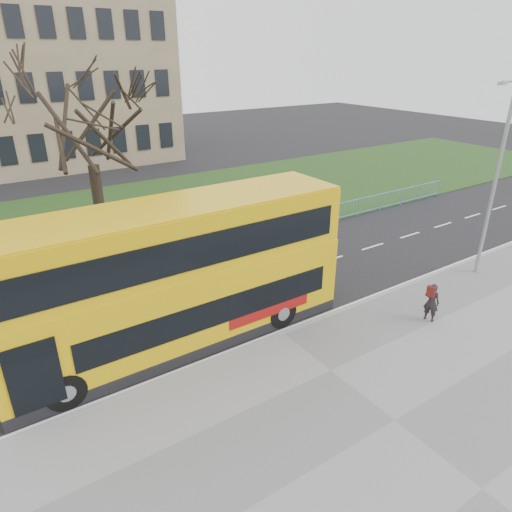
{
  "coord_description": "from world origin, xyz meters",
  "views": [
    {
      "loc": [
        -8.6,
        -12.69,
        9.5
      ],
      "look_at": [
        0.51,
        1.0,
        2.12
      ],
      "focal_mm": 32.0,
      "sensor_mm": 36.0,
      "label": 1
    }
  ],
  "objects": [
    {
      "name": "bare_tree",
      "position": [
        -3.0,
        10.0,
        5.31
      ],
      "size": [
        7.33,
        7.33,
        10.47
      ],
      "primitive_type": null,
      "color": "black",
      "rests_on": "grass_verge"
    },
    {
      "name": "ground",
      "position": [
        0.0,
        0.0,
        0.0
      ],
      "size": [
        120.0,
        120.0,
        0.0
      ],
      "primitive_type": "plane",
      "color": "black",
      "rests_on": "ground"
    },
    {
      "name": "kerb",
      "position": [
        0.0,
        -1.55,
        0.07
      ],
      "size": [
        80.0,
        0.2,
        0.14
      ],
      "primitive_type": "cube",
      "color": "gray",
      "rests_on": "ground"
    },
    {
      "name": "street_lamp",
      "position": [
        10.41,
        -2.48,
        4.73
      ],
      "size": [
        1.77,
        0.45,
        8.41
      ],
      "rotation": [
        0.0,
        0.0,
        0.16
      ],
      "color": "#93969B",
      "rests_on": "pavement"
    },
    {
      "name": "yellow_bus",
      "position": [
        -3.16,
        0.27,
        2.69
      ],
      "size": [
        11.98,
        2.92,
        5.01
      ],
      "rotation": [
        0.0,
        0.0,
        0.0
      ],
      "color": "#D9AA09",
      "rests_on": "ground"
    },
    {
      "name": "guard_railing",
      "position": [
        0.0,
        6.6,
        0.55
      ],
      "size": [
        40.0,
        0.12,
        1.1
      ],
      "primitive_type": null,
      "color": "#719BCA",
      "rests_on": "ground"
    },
    {
      "name": "grass_verge",
      "position": [
        0.0,
        14.3,
        0.04
      ],
      "size": [
        80.0,
        15.4,
        0.08
      ],
      "primitive_type": "cube",
      "color": "#1F3D16",
      "rests_on": "ground"
    },
    {
      "name": "pedestrian",
      "position": [
        5.18,
        -3.92,
        0.89
      ],
      "size": [
        0.53,
        0.65,
        1.54
      ],
      "primitive_type": "imported",
      "rotation": [
        0.0,
        0.0,
        1.9
      ],
      "color": "black",
      "rests_on": "pavement"
    },
    {
      "name": "pavement",
      "position": [
        0.0,
        -6.75,
        0.06
      ],
      "size": [
        80.0,
        10.5,
        0.12
      ],
      "primitive_type": "cube",
      "color": "slate",
      "rests_on": "ground"
    }
  ]
}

